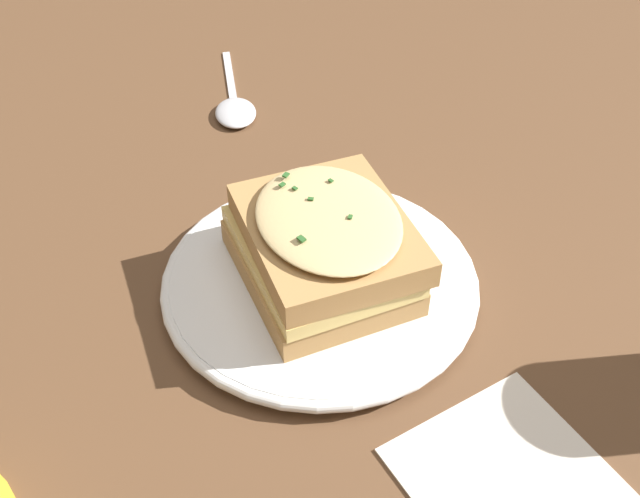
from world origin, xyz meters
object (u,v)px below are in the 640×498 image
at_px(dinner_plate, 320,282).
at_px(napkin, 524,495).
at_px(sandwich, 324,246).
at_px(spoon, 235,108).

height_order(dinner_plate, napkin, dinner_plate).
xyz_separation_m(dinner_plate, napkin, (-0.19, -0.09, -0.01)).
xyz_separation_m(sandwich, napkin, (-0.19, -0.09, -0.05)).
relative_size(dinner_plate, sandwich, 1.52).
height_order(spoon, napkin, spoon).
relative_size(sandwich, napkin, 1.10).
bearing_deg(spoon, napkin, 106.60).
xyz_separation_m(dinner_plate, sandwich, (-0.00, -0.00, 0.04)).
xyz_separation_m(dinner_plate, spoon, (0.27, 0.04, -0.00)).
height_order(dinner_plate, sandwich, sandwich).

